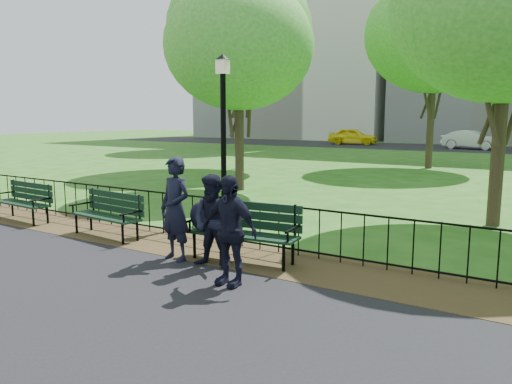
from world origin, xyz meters
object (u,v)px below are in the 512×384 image
Objects in this scene: sedan_silver at (473,140)px; person_left at (175,209)px; park_bench_left_b at (26,197)px; tree_far_c at (435,33)px; lamppost at (223,132)px; tree_far_w at (236,38)px; tree_mid_w at (239,29)px; taxi at (353,136)px; park_bench_main at (225,221)px; tree_near_e at (509,3)px; park_bench_left_a at (109,209)px; person_right at (229,230)px; tree_near_w at (239,46)px; person_mid at (214,222)px.

person_left is at bearing -167.37° from sedan_silver.
tree_far_c is (5.11, 17.47, 5.64)m from park_bench_left_b.
lamppost is 0.33× the size of tree_far_w.
taxi is at bearing 97.76° from tree_mid_w.
park_bench_main is at bearing -55.94° from tree_far_w.
tree_far_c is at bearing 86.39° from park_bench_main.
tree_near_e is at bearing 50.99° from park_bench_main.
park_bench_left_a is 3.18m from lamppost.
person_left is at bearing 162.96° from person_right.
tree_near_w is at bearing -175.19° from sedan_silver.
person_right reaches higher than sedan_silver.
tree_far_w is at bearing 125.04° from tree_mid_w.
tree_near_w reaches higher than taxi.
taxi is at bearing 101.84° from park_bench_main.
taxi is (-5.19, 34.08, 0.16)m from park_bench_left_b.
person_mid is 0.37× the size of taxi.
park_bench_left_b is (-2.91, 0.03, -0.01)m from park_bench_left_a.
taxi is (-10.31, 16.60, -5.48)m from tree_far_c.
park_bench_left_b is 6.04m from person_mid.
person_mid is (4.54, -7.43, -3.91)m from tree_near_w.
tree_near_w is at bearing 169.58° from tree_near_e.
tree_mid_w is (-2.23, 12.32, 5.75)m from park_bench_left_b.
tree_mid_w is at bearing 173.34° from sedan_silver.
tree_mid_w reaches higher than person_left.
park_bench_left_a is (-2.97, 0.08, -0.12)m from park_bench_main.
tree_near_w reaches higher than park_bench_main.
taxi is (-10.38, 34.66, -0.18)m from person_left.
tree_near_w is 4.41× the size of person_mid.
tree_near_e is 1.68× the size of taxi.
person_left is 1.09× the size of person_right.
lamppost is 4.01m from person_mid.
park_bench_main is at bearing 3.30° from park_bench_left_a.
park_bench_left_a is 0.20× the size of tree_far_c.
sedan_silver is (-1.43, 33.55, -0.07)m from person_mid.
taxi is at bearing 117.00° from tree_near_e.
park_bench_left_a is 35.06m from taxi.
tree_near_w is at bearing 119.84° from lamppost.
tree_far_w is at bearing 136.81° from tree_near_e.
park_bench_main is 1.22× the size of person_right.
person_left reaches higher than taxi.
park_bench_left_b is 27.24m from tree_far_w.
tree_near_e reaches higher than park_bench_left_b.
park_bench_main is at bearing -87.51° from tree_far_c.
lamppost is (3.92, 2.57, 1.54)m from park_bench_left_b.
tree_near_w is 0.97× the size of tree_near_e.
tree_far_w is 30.00m from person_left.
tree_far_w is (-13.34, 24.05, 7.48)m from park_bench_left_a.
tree_far_c is at bearing 98.06° from person_left.
park_bench_left_b is at bearing -79.74° from tree_mid_w.
park_bench_left_a is 0.20× the size of tree_mid_w.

